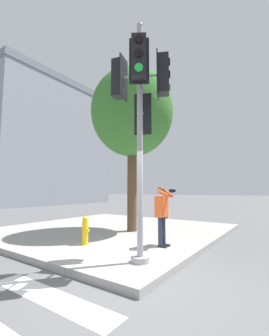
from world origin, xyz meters
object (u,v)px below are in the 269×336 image
(traffic_signal_pole, at_px, (141,100))
(street_tree, at_px, (132,113))
(fire_hydrant, at_px, (85,230))
(person_photographer, at_px, (162,210))

(traffic_signal_pole, relative_size, street_tree, 0.86)
(traffic_signal_pole, height_order, fire_hydrant, traffic_signal_pole)
(person_photographer, relative_size, fire_hydrant, 2.07)
(street_tree, distance_m, fire_hydrant, 4.81)
(traffic_signal_pole, bearing_deg, street_tree, 38.29)
(traffic_signal_pole, xyz_separation_m, street_tree, (2.86, 2.26, 1.00))
(person_photographer, distance_m, street_tree, 4.32)
(traffic_signal_pole, relative_size, person_photographer, 3.35)
(street_tree, bearing_deg, person_photographer, -125.02)
(fire_hydrant, bearing_deg, traffic_signal_pole, -100.64)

